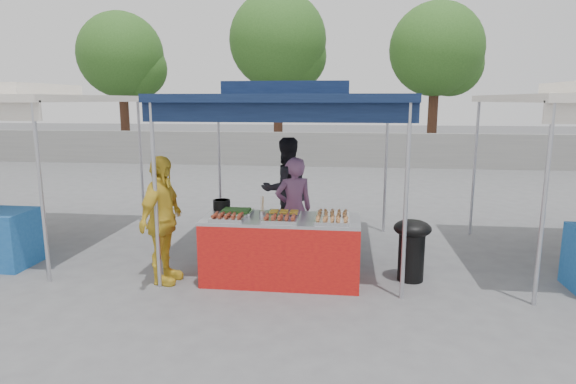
# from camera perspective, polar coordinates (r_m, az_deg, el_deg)

# --- Properties ---
(ground_plane) EXTENTS (80.00, 80.00, 0.00)m
(ground_plane) POSITION_cam_1_polar(r_m,az_deg,el_deg) (6.51, -0.65, -10.12)
(ground_plane) COLOR #5B5B5D
(back_wall) EXTENTS (40.00, 0.25, 1.20)m
(back_wall) POSITION_cam_1_polar(r_m,az_deg,el_deg) (17.13, 4.25, 5.04)
(back_wall) COLOR gray
(back_wall) RESTS_ON ground_plane
(main_canopy) EXTENTS (3.20, 3.20, 2.57)m
(main_canopy) POSITION_cam_1_polar(r_m,az_deg,el_deg) (7.04, 0.37, 11.19)
(main_canopy) COLOR silver
(main_canopy) RESTS_ON ground_plane
(tree_0) EXTENTS (3.43, 3.35, 5.76)m
(tree_0) POSITION_cam_1_polar(r_m,az_deg,el_deg) (20.93, -18.75, 14.72)
(tree_0) COLOR #412619
(tree_0) RESTS_ON ground_plane
(tree_1) EXTENTS (3.79, 3.78, 6.49)m
(tree_1) POSITION_cam_1_polar(r_m,az_deg,el_deg) (19.67, -0.75, 17.03)
(tree_1) COLOR #412619
(tree_1) RESTS_ON ground_plane
(tree_2) EXTENTS (3.48, 3.41, 5.87)m
(tree_2) POSITION_cam_1_polar(r_m,az_deg,el_deg) (19.25, 17.56, 15.38)
(tree_2) COLOR #412619
(tree_2) RESTS_ON ground_plane
(vendor_table) EXTENTS (2.00, 0.80, 0.85)m
(vendor_table) POSITION_cam_1_polar(r_m,az_deg,el_deg) (6.27, -0.78, -6.82)
(vendor_table) COLOR red
(vendor_table) RESTS_ON ground_plane
(food_tray_fl) EXTENTS (0.42, 0.30, 0.07)m
(food_tray_fl) POSITION_cam_1_polar(r_m,az_deg,el_deg) (6.04, -7.19, -3.07)
(food_tray_fl) COLOR silver
(food_tray_fl) RESTS_ON vendor_table
(food_tray_fm) EXTENTS (0.42, 0.30, 0.07)m
(food_tray_fm) POSITION_cam_1_polar(r_m,az_deg,el_deg) (5.92, -0.94, -3.29)
(food_tray_fm) COLOR silver
(food_tray_fm) RESTS_ON vendor_table
(food_tray_fr) EXTENTS (0.42, 0.30, 0.07)m
(food_tray_fr) POSITION_cam_1_polar(r_m,az_deg,el_deg) (5.86, 5.24, -3.46)
(food_tray_fr) COLOR silver
(food_tray_fr) RESTS_ON vendor_table
(food_tray_bl) EXTENTS (0.42, 0.30, 0.07)m
(food_tray_bl) POSITION_cam_1_polar(r_m,az_deg,el_deg) (6.34, -6.16, -2.39)
(food_tray_bl) COLOR silver
(food_tray_bl) RESTS_ON vendor_table
(food_tray_bm) EXTENTS (0.42, 0.30, 0.07)m
(food_tray_bm) POSITION_cam_1_polar(r_m,az_deg,el_deg) (6.25, -0.47, -2.52)
(food_tray_bm) COLOR silver
(food_tray_bm) RESTS_ON vendor_table
(food_tray_br) EXTENTS (0.42, 0.30, 0.07)m
(food_tray_br) POSITION_cam_1_polar(r_m,az_deg,el_deg) (6.17, 5.25, -2.73)
(food_tray_br) COLOR silver
(food_tray_br) RESTS_ON vendor_table
(cooking_pot) EXTENTS (0.23, 0.23, 0.14)m
(cooking_pot) POSITION_cam_1_polar(r_m,az_deg,el_deg) (6.65, -7.86, -1.51)
(cooking_pot) COLOR black
(cooking_pot) RESTS_ON vendor_table
(skewer_cup) EXTENTS (0.08, 0.08, 0.10)m
(skewer_cup) POSITION_cam_1_polar(r_m,az_deg,el_deg) (6.10, -3.07, -2.71)
(skewer_cup) COLOR silver
(skewer_cup) RESTS_ON vendor_table
(wok_burner) EXTENTS (0.48, 0.48, 0.82)m
(wok_burner) POSITION_cam_1_polar(r_m,az_deg,el_deg) (6.48, 14.45, -6.05)
(wok_burner) COLOR black
(wok_burner) RESTS_ON ground_plane
(crate_left) EXTENTS (0.54, 0.38, 0.32)m
(crate_left) POSITION_cam_1_polar(r_m,az_deg,el_deg) (6.95, -2.20, -7.34)
(crate_left) COLOR #143BA4
(crate_left) RESTS_ON ground_plane
(crate_right) EXTENTS (0.45, 0.31, 0.27)m
(crate_right) POSITION_cam_1_polar(r_m,az_deg,el_deg) (6.94, 1.23, -7.58)
(crate_right) COLOR #143BA4
(crate_right) RESTS_ON ground_plane
(crate_stacked) EXTENTS (0.41, 0.29, 0.25)m
(crate_stacked) POSITION_cam_1_polar(r_m,az_deg,el_deg) (6.86, 1.24, -5.54)
(crate_stacked) COLOR #143BA4
(crate_stacked) RESTS_ON crate_right
(vendor_woman) EXTENTS (0.65, 0.55, 1.53)m
(vendor_woman) POSITION_cam_1_polar(r_m,az_deg,el_deg) (7.00, 0.69, -2.06)
(vendor_woman) COLOR #8B5881
(vendor_woman) RESTS_ON ground_plane
(helper_man) EXTENTS (1.06, 0.99, 1.73)m
(helper_man) POSITION_cam_1_polar(r_m,az_deg,el_deg) (8.01, -0.27, 0.32)
(helper_man) COLOR black
(helper_man) RESTS_ON ground_plane
(customer_person) EXTENTS (0.51, 1.01, 1.65)m
(customer_person) POSITION_cam_1_polar(r_m,az_deg,el_deg) (6.33, -14.73, -3.26)
(customer_person) COLOR yellow
(customer_person) RESTS_ON ground_plane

